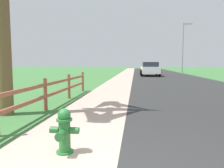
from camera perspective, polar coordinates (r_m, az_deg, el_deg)
ground_plane at (r=27.32m, az=5.70°, el=2.49°), size 120.00×120.00×0.00m
road_asphalt at (r=29.50m, az=12.55°, el=2.61°), size 7.00×66.00×0.01m
curb_concrete at (r=29.50m, az=-0.11°, el=2.74°), size 6.00×66.00×0.01m
grass_verge at (r=29.70m, az=-2.99°, el=2.76°), size 5.00×66.00×0.00m
fire_hydrant at (r=3.54m, az=-12.54°, el=-11.93°), size 0.46×0.40×0.72m
rail_fence at (r=6.69m, az=-17.26°, el=-2.04°), size 0.11×9.28×0.98m
parked_suv_white at (r=24.94m, az=9.98°, el=4.02°), size 2.18×4.77×1.57m
street_lamp at (r=29.78m, az=18.47°, el=10.02°), size 1.17×0.20×6.61m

